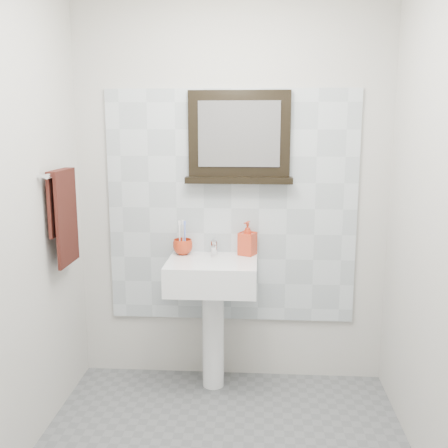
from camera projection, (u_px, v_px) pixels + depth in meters
The scene contains 10 objects.
back_wall at pixel (232, 192), 3.37m from camera, with size 2.00×0.01×2.50m, color beige.
front_wall at pixel (181, 318), 1.21m from camera, with size 2.00×0.01×2.50m, color beige.
splashback at pixel (231, 208), 3.37m from camera, with size 1.60×0.02×1.50m, color #B6C0C5.
pedestal_sink at pixel (212, 288), 3.26m from camera, with size 0.55×0.44×0.96m.
toothbrush_cup at pixel (183, 247), 3.35m from camera, with size 0.13×0.13×0.10m, color #B03014.
toothbrushes at pixel (183, 236), 3.34m from camera, with size 0.05×0.04×0.21m.
soap_dispenser at pixel (247, 238), 3.33m from camera, with size 0.10×0.10×0.22m, color red.
framed_mirror at pixel (239, 139), 3.26m from camera, with size 0.67×0.11×0.57m.
towel_bar at pixel (60, 173), 2.96m from camera, with size 0.07×0.40×0.03m.
hand_towel at pixel (63, 210), 3.00m from camera, with size 0.06×0.30×0.55m.
Camera 1 is at (0.18, -2.24, 1.70)m, focal length 42.00 mm.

